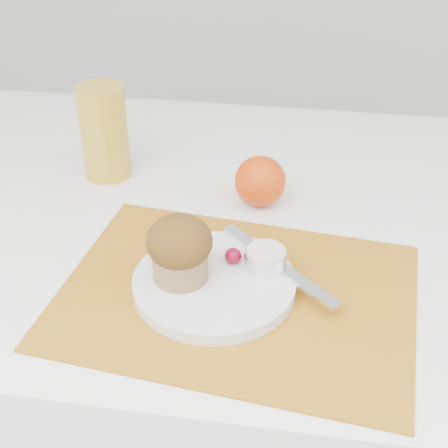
% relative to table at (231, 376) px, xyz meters
% --- Properties ---
extents(table, '(1.20, 0.80, 0.75)m').
position_rel_table_xyz_m(table, '(0.00, 0.00, 0.00)').
color(table, white).
rests_on(table, ground).
extents(placemat, '(0.48, 0.37, 0.00)m').
position_rel_table_xyz_m(placemat, '(0.03, -0.20, 0.38)').
color(placemat, '#A76817').
rests_on(placemat, table).
extents(plate, '(0.24, 0.24, 0.02)m').
position_rel_table_xyz_m(plate, '(0.00, -0.20, 0.39)').
color(plate, silver).
rests_on(plate, placemat).
extents(ramekin, '(0.06, 0.06, 0.02)m').
position_rel_table_xyz_m(ramekin, '(0.07, -0.16, 0.41)').
color(ramekin, silver).
rests_on(ramekin, plate).
extents(cream, '(0.05, 0.05, 0.01)m').
position_rel_table_xyz_m(cream, '(0.07, -0.16, 0.42)').
color(cream, silver).
rests_on(cream, ramekin).
extents(raspberry_near, '(0.02, 0.02, 0.02)m').
position_rel_table_xyz_m(raspberry_near, '(0.02, -0.16, 0.41)').
color(raspberry_near, '#5A0214').
rests_on(raspberry_near, plate).
extents(raspberry_far, '(0.02, 0.02, 0.02)m').
position_rel_table_xyz_m(raspberry_far, '(0.05, -0.15, 0.40)').
color(raspberry_far, '#62020D').
rests_on(raspberry_far, plate).
extents(butter_knife, '(0.17, 0.16, 0.01)m').
position_rel_table_xyz_m(butter_knife, '(0.08, -0.16, 0.40)').
color(butter_knife, silver).
rests_on(butter_knife, plate).
extents(orange, '(0.08, 0.08, 0.08)m').
position_rel_table_xyz_m(orange, '(0.04, 0.02, 0.41)').
color(orange, '#D64207').
rests_on(orange, table).
extents(juice_glass, '(0.09, 0.09, 0.15)m').
position_rel_table_xyz_m(juice_glass, '(-0.22, 0.08, 0.45)').
color(juice_glass, gold).
rests_on(juice_glass, table).
extents(muffin, '(0.08, 0.08, 0.09)m').
position_rel_table_xyz_m(muffin, '(-0.04, -0.20, 0.44)').
color(muffin, '#947147').
rests_on(muffin, plate).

